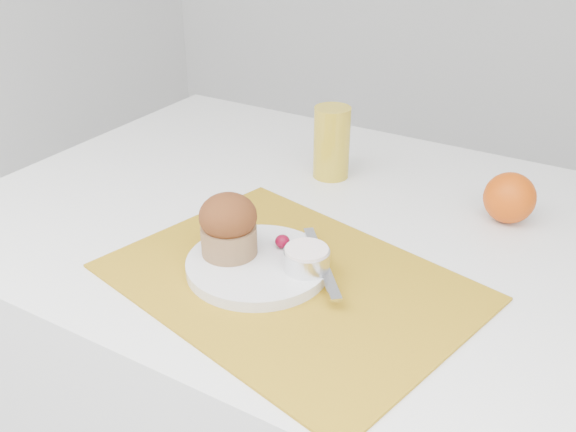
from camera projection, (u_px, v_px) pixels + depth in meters
The scene contains 11 objects.
table at pixel (334, 403), 1.17m from camera, with size 1.20×0.80×0.75m, color white.
placemat at pixel (289, 282), 0.85m from camera, with size 0.46×0.34×0.00m, color #B08218.
plate at pixel (258, 265), 0.87m from camera, with size 0.20×0.20×0.02m, color white.
ramekin at pixel (306, 259), 0.84m from camera, with size 0.06×0.06×0.03m, color silver.
cream at pixel (307, 251), 0.84m from camera, with size 0.06×0.06×0.01m, color white.
raspberry_near at pixel (282, 241), 0.89m from camera, with size 0.02×0.02×0.02m, color #510214.
raspberry_far at pixel (301, 252), 0.87m from camera, with size 0.02×0.02×0.02m, color #4F0202.
butter_knife at pixel (321, 262), 0.86m from camera, with size 0.18×0.01×0.00m, color silver.
orange at pixel (510, 198), 0.99m from camera, with size 0.08×0.08×0.08m, color #D64D07.
juice_glass at pixel (332, 143), 1.12m from camera, with size 0.06×0.06×0.13m, color gold.
muffin at pixel (228, 225), 0.86m from camera, with size 0.09×0.09×0.09m.
Camera 1 is at (0.37, -0.74, 1.24)m, focal length 40.00 mm.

